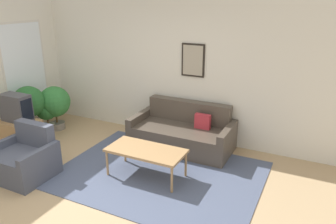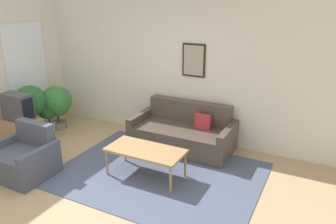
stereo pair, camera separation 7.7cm
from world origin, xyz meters
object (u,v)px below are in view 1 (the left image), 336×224
(coffee_table, at_px, (146,152))
(potted_plant_tall, at_px, (29,103))
(tv, at_px, (16,108))
(armchair, at_px, (24,160))
(couch, at_px, (183,133))

(coffee_table, distance_m, potted_plant_tall, 2.90)
(tv, distance_m, armchair, 1.25)
(coffee_table, distance_m, armchair, 1.89)
(couch, height_order, coffee_table, couch)
(armchair, height_order, potted_plant_tall, potted_plant_tall)
(tv, xyz_separation_m, potted_plant_tall, (-0.26, 0.50, -0.10))
(armchair, bearing_deg, coffee_table, 34.09)
(tv, bearing_deg, couch, 25.93)
(tv, bearing_deg, armchair, -37.84)
(coffee_table, relative_size, armchair, 1.37)
(couch, xyz_separation_m, coffee_table, (-0.08, -1.20, 0.14))
(coffee_table, bearing_deg, couch, 86.01)
(armchair, bearing_deg, potted_plant_tall, 142.64)
(couch, relative_size, armchair, 2.12)
(couch, distance_m, coffee_table, 1.22)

